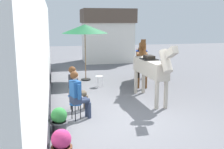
{
  "coord_description": "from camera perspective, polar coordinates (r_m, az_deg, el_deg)",
  "views": [
    {
      "loc": [
        -2.2,
        -7.02,
        2.73
      ],
      "look_at": [
        -0.4,
        1.2,
        1.05
      ],
      "focal_mm": 43.1,
      "sensor_mm": 36.0,
      "label": 1
    }
  ],
  "objects": [
    {
      "name": "saddled_horse_far",
      "position": [
        11.8,
        6.29,
        3.57
      ],
      "size": [
        1.13,
        2.91,
        2.06
      ],
      "color": "brown",
      "rests_on": "ground_plane"
    },
    {
      "name": "spare_stool_white",
      "position": [
        11.3,
        -2.73,
        -0.62
      ],
      "size": [
        0.32,
        0.32,
        0.46
      ],
      "color": "white",
      "rests_on": "ground_plane"
    },
    {
      "name": "cafe_parasol",
      "position": [
        12.4,
        -5.78,
        9.54
      ],
      "size": [
        2.1,
        2.1,
        2.58
      ],
      "color": "black",
      "rests_on": "ground_plane"
    },
    {
      "name": "seated_visitor_near",
      "position": [
        7.53,
        -7.34,
        -3.85
      ],
      "size": [
        0.61,
        0.49,
        1.39
      ],
      "color": "#194C99",
      "rests_on": "ground_plane"
    },
    {
      "name": "seated_visitor_far",
      "position": [
        8.31,
        -7.78,
        -2.42
      ],
      "size": [
        0.61,
        0.49,
        1.39
      ],
      "color": "#194C99",
      "rests_on": "ground_plane"
    },
    {
      "name": "flower_planter_near",
      "position": [
        5.59,
        -10.67,
        -14.3
      ],
      "size": [
        0.43,
        0.43,
        0.64
      ],
      "color": "brown",
      "rests_on": "ground_plane"
    },
    {
      "name": "pub_facade_wall",
      "position": [
        8.61,
        -14.56,
        2.96
      ],
      "size": [
        0.34,
        14.0,
        3.4
      ],
      "color": "white",
      "rests_on": "ground_plane"
    },
    {
      "name": "saddled_horse_near",
      "position": [
        9.21,
        8.36,
        1.34
      ],
      "size": [
        0.53,
        3.0,
        2.06
      ],
      "color": "#B2A899",
      "rests_on": "ground_plane"
    },
    {
      "name": "ground_plane",
      "position": [
        10.62,
        0.03,
        -3.61
      ],
      "size": [
        40.0,
        40.0,
        0.0
      ],
      "primitive_type": "plane",
      "color": "slate"
    },
    {
      "name": "distant_cottage",
      "position": [
        18.32,
        -1.01,
        8.39
      ],
      "size": [
        3.4,
        2.6,
        3.5
      ],
      "color": "silver",
      "rests_on": "ground_plane"
    },
    {
      "name": "flower_planter_middle",
      "position": [
        6.87,
        -11.15,
        -9.35
      ],
      "size": [
        0.43,
        0.43,
        0.64
      ],
      "color": "#4C4C51",
      "rests_on": "ground_plane"
    }
  ]
}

